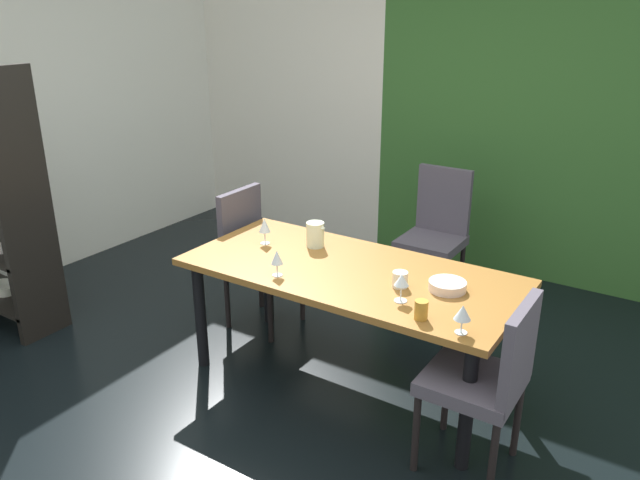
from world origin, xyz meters
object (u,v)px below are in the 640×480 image
wine_glass_near_window (265,226)px  cup_east (400,279)px  wine_glass_near_shelf (277,258)px  chair_right_near (489,375)px  pitcher_left (315,234)px  chair_head_far (436,228)px  serving_bowl_center (447,286)px  wine_glass_right (402,281)px  cup_corner (421,310)px  chair_left_far (255,250)px  wine_glass_north (463,313)px  dining_table (349,282)px

wine_glass_near_window → cup_east: (1.00, -0.11, -0.07)m
wine_glass_near_shelf → wine_glass_near_window: bearing=135.5°
chair_right_near → pitcher_left: chair_right_near is taller
chair_head_far → cup_east: 1.49m
pitcher_left → serving_bowl_center: bearing=-8.9°
wine_glass_right → cup_corner: size_ratio=1.55×
chair_left_far → pitcher_left: 0.66m
chair_left_far → pitcher_left: chair_left_far is taller
wine_glass_north → cup_east: bearing=147.2°
chair_left_far → cup_corner: size_ratio=9.97×
wine_glass_near_shelf → chair_head_far: bearing=81.4°
cup_corner → pitcher_left: (-0.95, 0.52, 0.03)m
wine_glass_near_shelf → pitcher_left: pitcher_left is taller
chair_right_near → cup_corner: size_ratio=9.62×
wine_glass_near_shelf → cup_corner: 0.89m
chair_head_far → cup_corner: size_ratio=10.45×
wine_glass_north → serving_bowl_center: wine_glass_north is taller
chair_right_near → cup_east: (-0.59, 0.25, 0.25)m
chair_head_far → chair_right_near: (0.98, -1.67, -0.03)m
dining_table → serving_bowl_center: (0.57, 0.04, 0.11)m
dining_table → wine_glass_near_window: (-0.65, 0.06, 0.20)m
chair_head_far → wine_glass_north: (0.85, -1.72, 0.28)m
cup_east → chair_right_near: bearing=-22.6°
chair_head_far → wine_glass_near_window: size_ratio=6.11×
chair_head_far → chair_left_far: bearing=49.7°
chair_left_far → wine_glass_right: size_ratio=6.43×
wine_glass_near_shelf → dining_table: bearing=45.3°
chair_head_far → wine_glass_right: 1.67m
chair_head_far → cup_corner: 1.83m
wine_glass_north → pitcher_left: 1.28m
wine_glass_near_window → wine_glass_north: bearing=-15.6°
serving_bowl_center → pitcher_left: 0.95m
cup_corner → serving_bowl_center: bearing=92.6°
wine_glass_near_window → wine_glass_north: wine_glass_near_window is taller
wine_glass_near_window → wine_glass_right: (1.08, -0.26, -0.00)m
chair_left_far → cup_corner: bearing=67.6°
chair_left_far → serving_bowl_center: bearing=80.2°
wine_glass_near_window → pitcher_left: (0.29, 0.13, -0.04)m
wine_glass_near_shelf → cup_corner: size_ratio=1.54×
chair_right_near → wine_glass_near_shelf: 1.27m
dining_table → chair_right_near: 1.00m
wine_glass_near_window → pitcher_left: 0.32m
chair_head_far → chair_right_near: 1.94m
pitcher_left → chair_left_far: bearing=168.9°
wine_glass_north → wine_glass_near_shelf: size_ratio=0.95×
chair_head_far → chair_right_near: chair_head_far is taller
chair_head_far → wine_glass_near_shelf: 1.71m
chair_left_far → serving_bowl_center: chair_left_far is taller
wine_glass_near_window → cup_east: 1.01m
chair_left_far → wine_glass_right: (1.37, -0.51, 0.31)m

